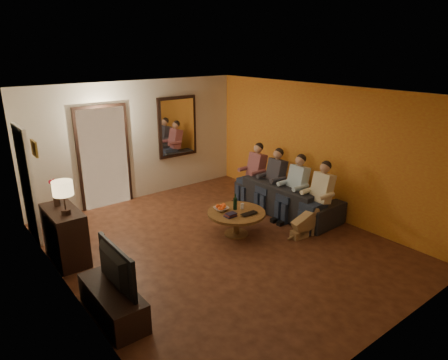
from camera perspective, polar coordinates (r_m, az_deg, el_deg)
floor at (r=7.02m, az=-0.43°, el=-9.25°), size 5.00×6.00×0.01m
ceiling at (r=6.25m, az=-0.49°, el=12.33°), size 5.00×6.00×0.01m
back_wall at (r=9.00m, az=-12.22°, el=5.48°), size 5.00×0.02×2.60m
front_wall at (r=4.68m, az=22.75°, el=-8.04°), size 5.00×0.02×2.60m
left_wall at (r=5.46m, az=-21.79°, el=-4.09°), size 0.02×6.00×2.60m
right_wall at (r=8.22m, az=13.53°, el=4.14°), size 0.02×6.00×2.60m
orange_accent at (r=8.22m, az=13.49°, el=4.13°), size 0.01×6.00×2.60m
kitchen_doorway at (r=8.74m, az=-16.75°, el=3.02°), size 1.00×0.06×2.10m
door_trim at (r=8.73m, az=-16.73°, el=3.00°), size 1.12×0.04×2.22m
fridge_glimpse at (r=8.87m, az=-15.18°, el=2.38°), size 0.45×0.03×1.70m
mirror_frame at (r=9.39m, az=-6.69°, el=7.56°), size 1.00×0.05×1.40m
mirror_glass at (r=9.37m, az=-6.59°, el=7.53°), size 0.86×0.02×1.26m
white_door at (r=7.69m, az=-26.30°, el=-0.50°), size 0.06×0.85×2.04m
framed_art at (r=6.52m, az=-25.48°, el=4.09°), size 0.03×0.28×0.24m
art_canvas at (r=6.53m, az=-25.36°, el=4.11°), size 0.01×0.22×0.18m
dresser at (r=6.87m, az=-21.73°, el=-7.32°), size 0.45×0.98×0.87m
table_lamp at (r=6.41m, az=-21.90°, el=-2.35°), size 0.30×0.30×0.54m
flower_vase at (r=6.83m, az=-22.93°, el=-1.67°), size 0.14×0.14×0.44m
tv_stand at (r=5.47m, az=-15.61°, el=-16.47°), size 0.45×1.21×0.40m
tv at (r=5.21m, az=-16.08°, el=-12.08°), size 0.98×0.13×0.57m
sofa at (r=8.32m, az=8.98°, el=-2.39°), size 2.31×0.97×0.67m
person_a at (r=7.61m, az=13.48°, el=-2.57°), size 0.60×0.40×1.20m
person_b at (r=7.97m, az=10.14°, el=-1.37°), size 0.60×0.40×1.20m
person_c at (r=8.35m, az=7.11°, el=-0.26°), size 0.60×0.40×1.20m
person_d at (r=8.76m, az=4.35°, el=0.74°), size 0.60×0.40×1.20m
dog at (r=7.34m, az=11.41°, el=-5.93°), size 0.59×0.32×0.56m
coffee_table at (r=7.30m, az=1.77°, el=-6.18°), size 1.16×1.16×0.45m
bowl at (r=7.25m, az=-0.42°, el=-4.13°), size 0.26×0.26×0.06m
oranges at (r=7.22m, az=-0.42°, el=-3.63°), size 0.20×0.20×0.08m
wine_bottle at (r=7.25m, az=1.60°, el=-3.09°), size 0.07×0.07×0.31m
wine_glass at (r=7.33m, az=2.63°, el=-3.73°), size 0.06×0.06×0.10m
book_stack at (r=6.99m, az=0.92°, el=-4.98°), size 0.20×0.15×0.07m
laptop at (r=7.07m, az=3.87°, el=-4.96°), size 0.33×0.22×0.03m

